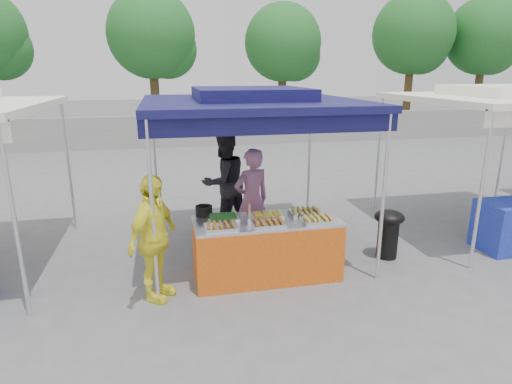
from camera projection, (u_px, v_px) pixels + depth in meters
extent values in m
plane|color=slate|center=(265.00, 273.00, 6.18)|extent=(80.00, 80.00, 0.00)
cube|color=gray|center=(198.00, 131.00, 16.36)|extent=(40.00, 0.25, 1.20)
cylinder|color=silver|center=(153.00, 216.00, 5.09)|extent=(0.05, 0.05, 2.30)
cylinder|color=silver|center=(383.00, 200.00, 5.70)|extent=(0.05, 0.05, 2.30)
cylinder|color=silver|center=(155.00, 164.00, 7.91)|extent=(0.05, 0.05, 2.30)
cylinder|color=silver|center=(309.00, 157.00, 8.52)|extent=(0.05, 0.05, 2.30)
cube|color=#131249|center=(250.00, 103.00, 6.48)|extent=(3.20, 3.20, 0.10)
cube|color=#131249|center=(250.00, 94.00, 6.44)|extent=(1.65, 1.65, 0.18)
cube|color=#131249|center=(275.00, 124.00, 5.11)|extent=(3.20, 0.04, 0.25)
cylinder|color=silver|center=(15.00, 225.00, 4.78)|extent=(0.05, 0.05, 2.30)
cylinder|color=silver|center=(69.00, 168.00, 7.60)|extent=(0.05, 0.05, 2.30)
cylinder|color=silver|center=(481.00, 194.00, 6.01)|extent=(0.05, 0.05, 2.30)
cylinder|color=silver|center=(378.00, 154.00, 8.83)|extent=(0.05, 0.05, 2.30)
cylinder|color=silver|center=(503.00, 149.00, 9.44)|extent=(0.05, 0.05, 2.30)
cube|color=white|center=(505.00, 99.00, 7.40)|extent=(3.20, 3.20, 0.10)
cube|color=white|center=(506.00, 91.00, 7.36)|extent=(1.65, 1.65, 0.18)
cylinder|color=#49391C|center=(155.00, 94.00, 17.42)|extent=(0.36, 0.36, 3.76)
sphere|color=#236A27|center=(151.00, 34.00, 16.79)|extent=(3.44, 3.44, 3.44)
sphere|color=#236A27|center=(167.00, 49.00, 17.25)|extent=(2.37, 2.37, 2.37)
cylinder|color=#49391C|center=(282.00, 95.00, 18.75)|extent=(0.36, 0.36, 3.56)
sphere|color=#236A27|center=(283.00, 42.00, 18.15)|extent=(3.25, 3.25, 3.25)
sphere|color=#236A27|center=(295.00, 55.00, 18.60)|extent=(2.24, 2.24, 2.24)
cylinder|color=#49391C|center=(408.00, 89.00, 20.12)|extent=(0.36, 0.36, 3.99)
sphere|color=#236A27|center=(413.00, 33.00, 19.45)|extent=(3.65, 3.65, 3.65)
sphere|color=#236A27|center=(421.00, 47.00, 19.92)|extent=(2.51, 2.51, 2.51)
cylinder|color=#49391C|center=(478.00, 89.00, 20.70)|extent=(0.36, 0.36, 3.94)
sphere|color=#236A27|center=(485.00, 36.00, 20.04)|extent=(3.61, 3.61, 3.61)
sphere|color=#236A27|center=(491.00, 49.00, 20.50)|extent=(2.48, 2.48, 2.48)
cube|color=#DB5813|center=(267.00, 250.00, 5.98)|extent=(2.00, 0.80, 0.81)
cube|color=silver|center=(267.00, 221.00, 5.86)|extent=(2.00, 0.80, 0.04)
cube|color=white|center=(221.00, 227.00, 5.50)|extent=(0.42, 0.30, 0.05)
cube|color=brown|center=(221.00, 225.00, 5.49)|extent=(0.35, 0.25, 0.02)
cube|color=white|center=(269.00, 224.00, 5.62)|extent=(0.42, 0.30, 0.05)
cube|color=brown|center=(269.00, 221.00, 5.61)|extent=(0.35, 0.25, 0.02)
cube|color=white|center=(318.00, 220.00, 5.76)|extent=(0.42, 0.30, 0.05)
cube|color=gold|center=(318.00, 218.00, 5.75)|extent=(0.35, 0.25, 0.02)
cube|color=white|center=(223.00, 219.00, 5.82)|extent=(0.42, 0.30, 0.05)
cube|color=#236322|center=(223.00, 216.00, 5.81)|extent=(0.35, 0.25, 0.02)
cube|color=white|center=(267.00, 216.00, 5.94)|extent=(0.42, 0.30, 0.05)
cube|color=yellow|center=(267.00, 213.00, 5.93)|extent=(0.35, 0.25, 0.02)
cube|color=white|center=(305.00, 213.00, 6.06)|extent=(0.42, 0.30, 0.05)
cube|color=gold|center=(305.00, 210.00, 6.05)|extent=(0.35, 0.25, 0.02)
cylinder|color=black|center=(204.00, 211.00, 6.01)|extent=(0.24, 0.24, 0.14)
cylinder|color=silver|center=(249.00, 221.00, 5.69)|extent=(0.07, 0.07, 0.09)
cylinder|color=black|center=(388.00, 239.00, 6.63)|extent=(0.32, 0.32, 0.61)
ellipsoid|color=black|center=(390.00, 217.00, 6.53)|extent=(0.46, 0.46, 0.21)
cube|color=#1628B8|center=(238.00, 251.00, 6.57)|extent=(0.48, 0.34, 0.29)
cube|color=#1628B8|center=(273.00, 249.00, 6.67)|extent=(0.47, 0.33, 0.28)
cube|color=#1628B8|center=(273.00, 232.00, 6.59)|extent=(0.43, 0.30, 0.26)
imported|color=#9B6388|center=(252.00, 201.00, 6.75)|extent=(0.71, 0.58, 1.68)
imported|color=#222227|center=(224.00, 182.00, 7.59)|extent=(1.10, 1.01, 1.82)
imported|color=#FFF638|center=(154.00, 239.00, 5.29)|extent=(0.84, 1.02, 1.63)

